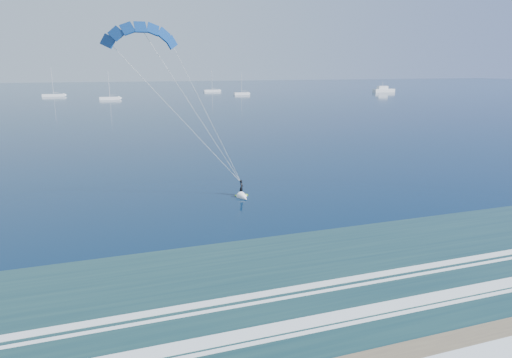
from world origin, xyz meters
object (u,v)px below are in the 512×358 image
at_px(sailboat_2, 54,95).
at_px(motor_yacht, 383,90).
at_px(kitesurfer_rig, 192,107).
at_px(sailboat_3, 110,98).
at_px(sailboat_5, 242,93).
at_px(sailboat_4, 212,91).

bearing_deg(sailboat_2, motor_yacht, -6.73).
relative_size(kitesurfer_rig, sailboat_3, 1.58).
bearing_deg(sailboat_5, sailboat_3, -167.36).
distance_m(kitesurfer_rig, sailboat_4, 223.39).
distance_m(sailboat_2, sailboat_5, 92.95).
height_order(motor_yacht, sailboat_5, sailboat_5).
height_order(kitesurfer_rig, sailboat_5, kitesurfer_rig).
bearing_deg(sailboat_5, sailboat_2, 169.51).
xyz_separation_m(kitesurfer_rig, sailboat_2, (-28.61, 199.99, -9.61)).
bearing_deg(motor_yacht, kitesurfer_rig, -129.27).
distance_m(motor_yacht, sailboat_3, 150.29).
xyz_separation_m(kitesurfer_rig, sailboat_3, (-3.27, 168.26, -9.61)).
xyz_separation_m(sailboat_2, sailboat_3, (25.34, -31.73, -0.01)).
bearing_deg(sailboat_4, sailboat_3, -140.65).
distance_m(sailboat_3, sailboat_4, 75.66).
bearing_deg(sailboat_4, kitesurfer_rig, -104.33).
relative_size(motor_yacht, sailboat_4, 0.98).
distance_m(kitesurfer_rig, sailboat_2, 202.26).
bearing_deg(sailboat_5, sailboat_4, 102.83).
height_order(sailboat_2, sailboat_3, sailboat_2).
bearing_deg(sailboat_3, motor_yacht, 4.22).
relative_size(sailboat_2, sailboat_5, 1.24).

